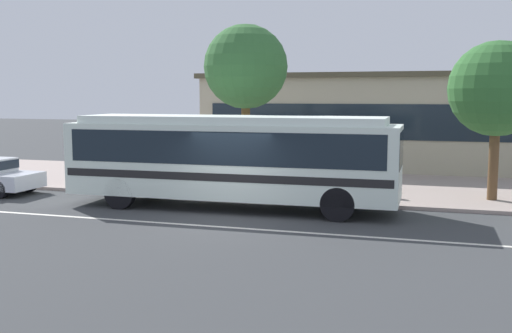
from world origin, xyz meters
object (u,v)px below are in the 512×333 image
(street_tree_near_stop, at_px, (246,68))
(pedestrian_walking_along_curb, at_px, (246,167))
(pedestrian_waiting_near_sign, at_px, (219,162))
(transit_bus, at_px, (232,155))
(pedestrian_standing_by_tree, at_px, (364,165))
(street_tree_mid_block, at_px, (497,89))

(street_tree_near_stop, bearing_deg, pedestrian_walking_along_curb, -72.29)
(street_tree_near_stop, bearing_deg, pedestrian_waiting_near_sign, -146.45)
(transit_bus, height_order, pedestrian_waiting_near_sign, transit_bus)
(pedestrian_standing_by_tree, bearing_deg, street_tree_near_stop, 177.45)
(transit_bus, distance_m, pedestrian_waiting_near_sign, 3.55)
(transit_bus, relative_size, street_tree_near_stop, 1.73)
(street_tree_near_stop, height_order, street_tree_mid_block, street_tree_near_stop)
(pedestrian_standing_by_tree, bearing_deg, pedestrian_waiting_near_sign, -176.01)
(street_tree_near_stop, relative_size, street_tree_mid_block, 1.16)
(pedestrian_standing_by_tree, height_order, street_tree_mid_block, street_tree_mid_block)
(pedestrian_waiting_near_sign, height_order, street_tree_mid_block, street_tree_mid_block)
(pedestrian_walking_along_curb, bearing_deg, street_tree_near_stop, 107.71)
(pedestrian_waiting_near_sign, relative_size, street_tree_near_stop, 0.27)
(transit_bus, distance_m, pedestrian_walking_along_curb, 2.23)
(pedestrian_waiting_near_sign, xyz_separation_m, pedestrian_walking_along_curb, (1.37, -0.99, -0.03))
(transit_bus, bearing_deg, street_tree_mid_block, 22.97)
(pedestrian_walking_along_curb, bearing_deg, pedestrian_standing_by_tree, 18.76)
(street_tree_mid_block, bearing_deg, pedestrian_standing_by_tree, 179.01)
(pedestrian_walking_along_curb, relative_size, street_tree_mid_block, 0.31)
(transit_bus, relative_size, pedestrian_standing_by_tree, 6.19)
(pedestrian_standing_by_tree, bearing_deg, pedestrian_walking_along_curb, -161.24)
(pedestrian_walking_along_curb, xyz_separation_m, pedestrian_standing_by_tree, (4.00, 1.36, 0.05))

